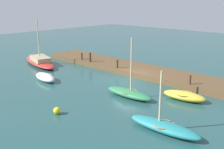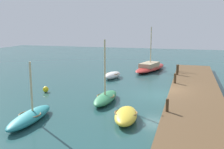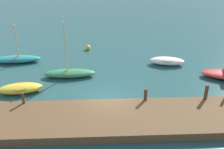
% 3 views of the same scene
% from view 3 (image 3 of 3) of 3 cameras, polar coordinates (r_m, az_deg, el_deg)
% --- Properties ---
extents(ground_plane, '(84.00, 84.00, 0.00)m').
position_cam_3_polar(ground_plane, '(20.03, -0.67, -5.20)').
color(ground_plane, '#234C4C').
extents(dock_platform, '(27.40, 3.90, 0.54)m').
position_cam_3_polar(dock_platform, '(17.66, -0.36, -9.15)').
color(dock_platform, brown).
rests_on(dock_platform, ground_plane).
extents(rowboat_yellow, '(3.40, 1.77, 0.67)m').
position_cam_3_polar(rowboat_yellow, '(21.84, -18.21, -2.69)').
color(rowboat_yellow, gold).
rests_on(rowboat_yellow, ground_plane).
extents(rowboat_green, '(4.24, 1.35, 4.64)m').
position_cam_3_polar(rowboat_green, '(23.22, -8.66, 0.35)').
color(rowboat_green, '#2D7A4C').
rests_on(rowboat_green, ground_plane).
extents(rowboat_teal, '(4.56, 1.45, 3.57)m').
position_cam_3_polar(rowboat_teal, '(26.98, -19.09, 3.02)').
color(rowboat_teal, teal).
rests_on(rowboat_teal, ground_plane).
extents(dinghy_white, '(3.26, 1.72, 0.67)m').
position_cam_3_polar(dinghy_white, '(25.56, 11.17, 2.74)').
color(dinghy_white, white).
rests_on(dinghy_white, ground_plane).
extents(mooring_post_west, '(0.18, 0.18, 0.78)m').
position_cam_3_polar(mooring_post_west, '(19.39, -17.72, -4.61)').
color(mooring_post_west, '#47331E').
rests_on(mooring_post_west, dock_platform).
extents(mooring_post_mid_west, '(0.22, 0.22, 0.86)m').
position_cam_3_polar(mooring_post_mid_west, '(18.90, 6.88, -4.10)').
color(mooring_post_mid_west, '#47331E').
rests_on(mooring_post_mid_west, dock_platform).
extents(mooring_post_mid_east, '(0.24, 0.24, 1.05)m').
position_cam_3_polar(mooring_post_mid_east, '(19.93, 18.73, -3.40)').
color(mooring_post_mid_east, '#47331E').
rests_on(mooring_post_mid_east, dock_platform).
extents(marker_buoy, '(0.49, 0.49, 0.49)m').
position_cam_3_polar(marker_buoy, '(28.42, -4.90, 5.54)').
color(marker_buoy, yellow).
rests_on(marker_buoy, ground_plane).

